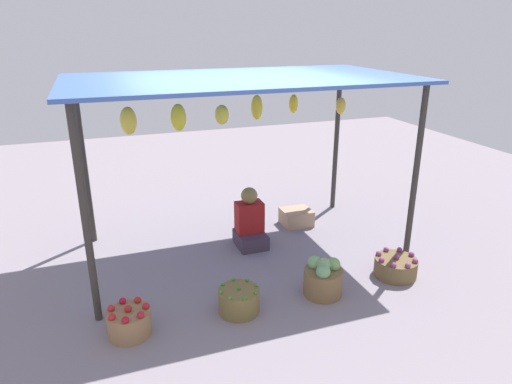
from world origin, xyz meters
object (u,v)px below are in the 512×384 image
at_px(wooden_crate_near_vendor, 296,217).
at_px(basket_green_chilies, 239,300).
at_px(vendor_person, 250,224).
at_px(basket_cabbages, 323,278).
at_px(basket_purple_onions, 396,267).
at_px(basket_red_apples, 129,322).

bearing_deg(wooden_crate_near_vendor, basket_green_chilies, -129.06).
xyz_separation_m(vendor_person, basket_green_chilies, (-0.58, -1.35, -0.17)).
relative_size(basket_cabbages, basket_purple_onions, 0.88).
relative_size(basket_green_chilies, wooden_crate_near_vendor, 0.99).
bearing_deg(basket_green_chilies, basket_purple_onions, 2.04).
height_order(basket_purple_onions, wooden_crate_near_vendor, basket_purple_onions).
distance_m(vendor_person, basket_red_apples, 2.13).
distance_m(vendor_person, basket_purple_onions, 1.84).
bearing_deg(vendor_person, basket_purple_onions, -44.58).
height_order(basket_green_chilies, wooden_crate_near_vendor, basket_green_chilies).
bearing_deg(basket_red_apples, vendor_person, 39.65).
relative_size(vendor_person, basket_red_apples, 1.95).
bearing_deg(basket_cabbages, wooden_crate_near_vendor, 74.48).
bearing_deg(basket_red_apples, basket_cabbages, 0.06).
relative_size(basket_red_apples, wooden_crate_near_vendor, 0.98).
relative_size(basket_green_chilies, basket_cabbages, 0.97).
relative_size(basket_red_apples, basket_purple_onions, 0.84).
bearing_deg(basket_red_apples, wooden_crate_near_vendor, 35.20).
bearing_deg(basket_purple_onions, basket_cabbages, -176.04).
bearing_deg(wooden_crate_near_vendor, basket_purple_onions, -74.09).
distance_m(basket_red_apples, wooden_crate_near_vendor, 3.02).
bearing_deg(basket_purple_onions, basket_red_apples, -178.67).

